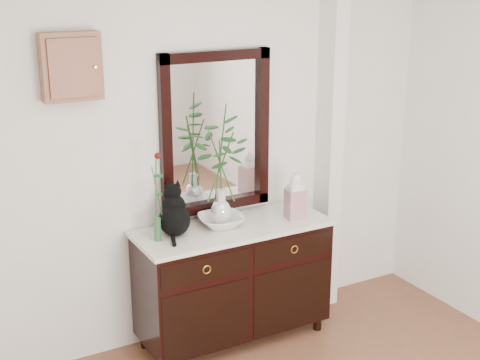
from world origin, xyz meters
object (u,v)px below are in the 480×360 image
lotus_bowl (221,221)px  ginger_jar (295,195)px  cat (174,210)px  sideboard (233,277)px

lotus_bowl → ginger_jar: ginger_jar is taller
cat → lotus_bowl: 0.35m
lotus_bowl → ginger_jar: size_ratio=0.91×
sideboard → lotus_bowl: size_ratio=4.43×
lotus_bowl → ginger_jar: (0.52, -0.11, 0.13)m
cat → ginger_jar: 0.85m
lotus_bowl → cat: bearing=176.4°
cat → ginger_jar: size_ratio=1.00×
sideboard → lotus_bowl: (-0.07, 0.03, 0.41)m
cat → sideboard: bearing=11.7°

